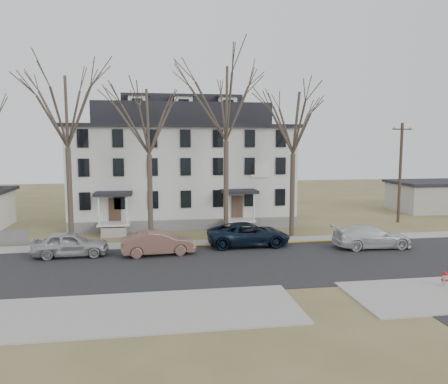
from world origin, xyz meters
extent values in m
plane|color=olive|center=(0.00, 0.00, 0.00)|extent=(120.00, 120.00, 0.00)
cube|color=#27272A|center=(0.00, 2.00, 0.00)|extent=(120.00, 10.00, 0.04)
cube|color=#A09F97|center=(0.00, 8.00, 0.00)|extent=(120.00, 2.00, 0.08)
cube|color=#A09F97|center=(-8.00, -5.00, 0.00)|extent=(20.00, 5.00, 0.08)
cube|color=gold|center=(5.00, 7.10, 0.00)|extent=(14.00, 0.25, 0.06)
cube|color=slate|center=(-2.00, 18.00, 0.50)|extent=(20.00, 10.00, 1.00)
cube|color=silver|center=(-2.00, 18.00, 5.00)|extent=(20.00, 10.00, 8.00)
cube|color=black|center=(-2.00, 18.00, 9.10)|extent=(20.80, 10.80, 0.30)
cube|color=black|center=(-2.00, 18.00, 10.25)|extent=(16.00, 7.00, 2.00)
cube|color=black|center=(-2.00, 18.00, 11.65)|extent=(11.00, 4.50, 0.80)
cube|color=white|center=(-8.00, 12.04, 1.00)|extent=(2.60, 2.00, 0.16)
cube|color=white|center=(2.50, 12.04, 1.00)|extent=(2.60, 2.00, 0.16)
cube|color=white|center=(4.50, 12.92, 5.20)|extent=(1.60, 0.08, 1.20)
cube|color=#A09F97|center=(26.00, 20.00, 1.50)|extent=(8.00, 6.00, 3.00)
cube|color=black|center=(26.00, 20.00, 3.20)|extent=(8.50, 6.50, 0.30)
cylinder|color=#473B31|center=(-11.00, 9.80, 3.64)|extent=(0.40, 0.40, 7.28)
cylinder|color=#473B31|center=(-5.00, 9.80, 3.38)|extent=(0.40, 0.40, 6.76)
cylinder|color=#473B31|center=(1.00, 9.80, 3.90)|extent=(0.40, 0.40, 7.80)
cylinder|color=#473B31|center=(6.50, 9.80, 3.38)|extent=(0.40, 0.40, 6.76)
cylinder|color=#3D3023|center=(18.50, 14.00, 4.75)|extent=(0.28, 0.28, 9.50)
cube|color=#3D3023|center=(18.50, 14.00, 8.90)|extent=(2.00, 0.12, 0.12)
imported|color=#B1B1B1|center=(-10.28, 5.58, 0.85)|extent=(5.01, 2.13, 1.69)
imported|color=brown|center=(-4.47, 5.14, 0.81)|extent=(5.10, 2.23, 1.63)
imported|color=black|center=(2.20, 6.75, 0.85)|extent=(6.15, 2.85, 1.71)
imported|color=silver|center=(10.94, 4.73, 0.82)|extent=(5.71, 2.45, 1.64)
imported|color=black|center=(-8.50, 12.66, 0.41)|extent=(1.57, 0.59, 0.82)
cylinder|color=#B7B7BA|center=(10.55, -4.02, 0.03)|extent=(0.34, 0.34, 0.06)
cylinder|color=#B7B7BA|center=(10.55, -4.02, 0.39)|extent=(0.24, 0.24, 0.60)
sphere|color=#A51411|center=(10.55, -4.02, 0.75)|extent=(0.26, 0.26, 0.26)
cylinder|color=#A51411|center=(10.55, -4.02, 0.43)|extent=(0.37, 0.13, 0.13)
cylinder|color=#A51411|center=(10.55, -4.02, 0.43)|extent=(0.13, 0.32, 0.13)
camera|label=1|loc=(-4.52, -24.40, 7.71)|focal=35.00mm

